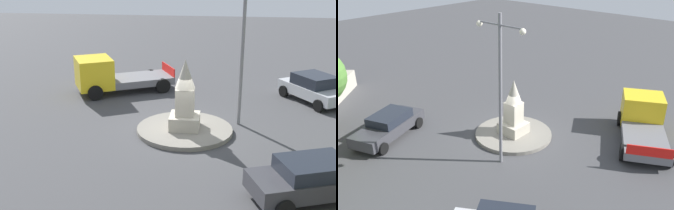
{
  "view_description": "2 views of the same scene",
  "coord_description": "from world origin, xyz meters",
  "views": [
    {
      "loc": [
        17.86,
        1.43,
        7.49
      ],
      "look_at": [
        0.94,
        -0.64,
        1.58
      ],
      "focal_mm": 45.91,
      "sensor_mm": 36.0,
      "label": 1
    },
    {
      "loc": [
        -11.4,
        13.48,
        9.9
      ],
      "look_at": [
        0.91,
        -0.39,
        1.49
      ],
      "focal_mm": 38.0,
      "sensor_mm": 36.0,
      "label": 2
    }
  ],
  "objects": [
    {
      "name": "car_dark_grey_parked_left",
      "position": [
        5.1,
        4.7,
        0.74
      ],
      "size": [
        3.09,
        4.77,
        1.39
      ],
      "color": "#38383D",
      "rests_on": "ground"
    },
    {
      "name": "ground_plane",
      "position": [
        0.0,
        0.0,
        0.0
      ],
      "size": [
        80.0,
        80.0,
        0.0
      ],
      "primitive_type": "plane",
      "color": "#424244"
    },
    {
      "name": "streetlamp",
      "position": [
        -1.27,
        2.44,
        4.4
      ],
      "size": [
        2.75,
        0.28,
        7.31
      ],
      "color": "slate",
      "rests_on": "ground"
    },
    {
      "name": "truck_yellow_passing",
      "position": [
        -5.39,
        -4.75,
        1.02
      ],
      "size": [
        4.44,
        5.86,
        2.11
      ],
      "color": "yellow",
      "rests_on": "ground"
    },
    {
      "name": "traffic_island",
      "position": [
        0.0,
        0.0,
        0.1
      ],
      "size": [
        4.3,
        4.3,
        0.2
      ],
      "primitive_type": "cylinder",
      "color": "gray",
      "rests_on": "ground"
    },
    {
      "name": "monument",
      "position": [
        0.0,
        0.0,
        1.53
      ],
      "size": [
        1.33,
        1.33,
        3.14
      ],
      "color": "#B2AA99",
      "rests_on": "traffic_island"
    }
  ]
}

